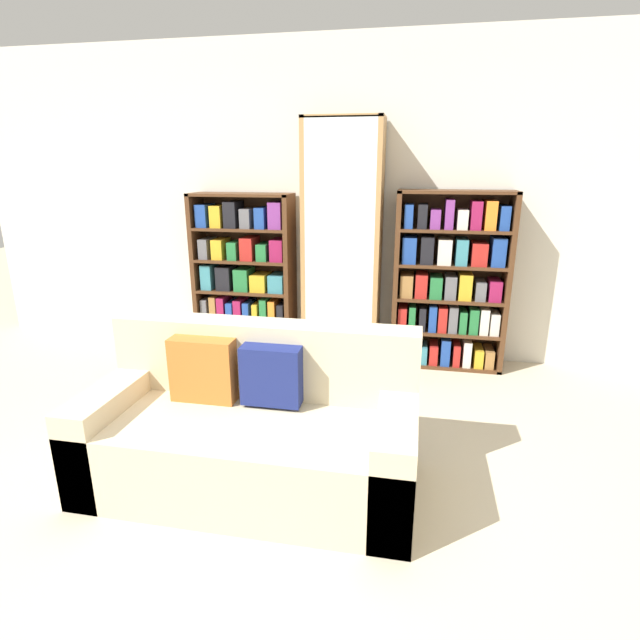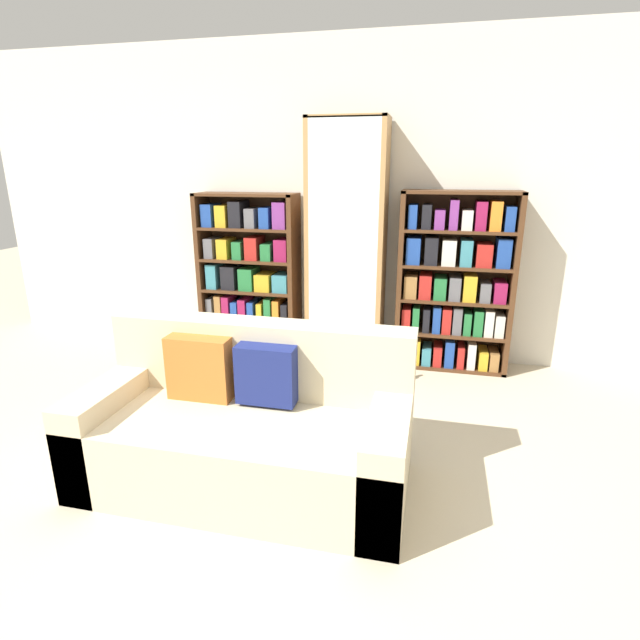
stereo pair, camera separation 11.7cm
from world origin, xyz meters
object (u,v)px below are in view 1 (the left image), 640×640
bookshelf_right (450,284)px  wine_bottle (385,366)px  couch (252,431)px  bookshelf_left (245,277)px  display_cabinet (342,245)px

bookshelf_right → wine_bottle: (-0.49, -0.50, -0.58)m
couch → bookshelf_right: bearing=60.3°
couch → bookshelf_left: (-0.70, 1.94, 0.41)m
display_cabinet → wine_bottle: (0.43, -0.48, -0.88)m
couch → bookshelf_right: bookshelf_right is taller
bookshelf_left → display_cabinet: 0.95m
display_cabinet → bookshelf_right: (0.91, 0.02, -0.30)m
bookshelf_left → wine_bottle: size_ratio=4.25×
couch → bookshelf_right: (1.11, 1.94, 0.42)m
couch → display_cabinet: bearing=84.3°
bookshelf_right → bookshelf_left: bearing=180.0°
bookshelf_left → bookshelf_right: size_ratio=0.97×
bookshelf_left → bookshelf_right: (1.81, -0.00, 0.02)m
wine_bottle → display_cabinet: bearing=131.4°
bookshelf_left → bookshelf_right: bearing=-0.0°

